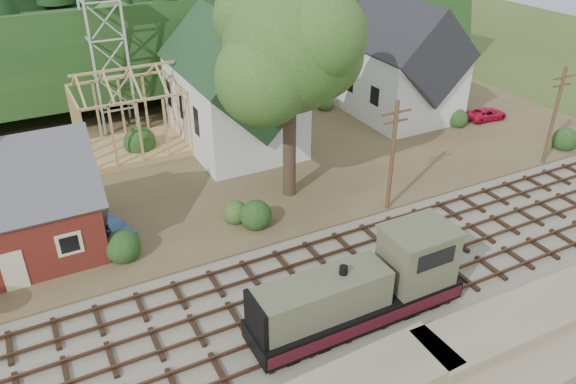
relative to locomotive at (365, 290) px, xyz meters
name	(u,v)px	position (x,y,z in m)	size (l,w,h in m)	color
ground	(340,285)	(0.51, 3.00, -2.02)	(140.00, 140.00, 0.00)	#384C1E
railroad_bed	(340,283)	(0.51, 3.00, -1.94)	(64.00, 11.00, 0.16)	#726B5B
village_flat	(222,157)	(0.51, 21.00, -1.87)	(64.00, 26.00, 0.30)	brown
hillside	(144,76)	(0.51, 45.00, -2.02)	(70.00, 28.00, 8.00)	#1E3F19
ridge	(113,43)	(0.51, 61.00, -2.02)	(80.00, 20.00, 12.00)	black
depot	(2,213)	(-15.49, 14.00, 1.19)	(10.80, 7.41, 9.00)	#5C1A15
church	(234,87)	(2.51, 22.68, 3.16)	(8.40, 15.17, 13.00)	silver
farmhouse	(400,66)	(18.51, 22.00, 2.84)	(8.40, 10.80, 10.60)	silver
timber_frame	(130,117)	(-5.49, 25.00, 1.24)	(8.20, 6.20, 6.99)	tan
lattice_tower	(101,15)	(-5.49, 31.00, 8.01)	(3.20, 3.20, 12.12)	silver
big_tree	(291,55)	(2.67, 13.08, 8.19)	(10.90, 8.40, 14.70)	#38281E
telegraph_pole_near	(392,155)	(7.51, 8.20, 2.22)	(2.20, 0.28, 8.00)	#4C331E
telegraph_pole_far	(554,115)	(22.51, 8.20, 2.22)	(2.20, 0.28, 8.00)	#4C331E
locomotive	(365,290)	(0.00, 0.00, 0.00)	(11.27, 2.82, 4.53)	black
car_blue	(112,226)	(-9.76, 13.44, -1.09)	(1.49, 3.71, 1.26)	#6194D0
car_red	(486,114)	(24.98, 16.88, -1.18)	(1.79, 3.89, 1.08)	red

